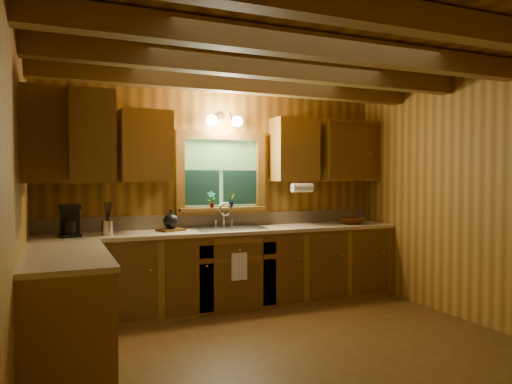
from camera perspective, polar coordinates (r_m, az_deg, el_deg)
The scene contains 20 objects.
room at distance 4.05m, azimuth 4.44°, elevation -1.03°, with size 4.20×4.20×4.20m.
ceiling_beams at distance 4.17m, azimuth 4.48°, elevation 15.55°, with size 4.20×2.54×0.18m.
base_cabinets at distance 5.17m, azimuth -7.26°, elevation -10.15°, with size 4.20×2.22×0.86m.
countertop at distance 5.11m, azimuth -7.16°, elevation -5.18°, with size 4.20×2.24×0.04m.
backsplash at distance 5.81m, azimuth -4.21°, elevation -3.34°, with size 4.20×0.02×0.16m, color tan.
dishwasher_panel at distance 4.42m, azimuth -17.60°, elevation -12.30°, with size 0.02×0.60×0.80m, color white.
upper_cabinets at distance 5.19m, azimuth -8.50°, elevation 5.54°, with size 4.19×1.77×0.78m.
window at distance 5.77m, azimuth -4.17°, elevation 2.08°, with size 1.12×0.08×1.00m.
window_sill at distance 5.73m, azimuth -4.00°, elevation -2.00°, with size 1.06×0.14×0.04m, color brown.
wall_sconce at distance 5.69m, azimuth -3.78°, elevation 8.50°, with size 0.45×0.21×0.17m.
paper_towel_roll at distance 5.83m, azimuth 5.51°, elevation 0.51°, with size 0.11×0.11×0.27m, color white.
dish_towel at distance 5.29m, azimuth -2.00°, elevation -8.87°, with size 0.18×0.01×0.30m, color white.
sink at distance 5.55m, azimuth -3.26°, elevation -4.86°, with size 0.82×0.48×0.43m.
coffee_maker at distance 5.17m, azimuth -21.32°, elevation -3.23°, with size 0.18×0.23×0.32m.
utensil_crock at distance 5.17m, azimuth -17.30°, elevation -4.01°, with size 0.12×0.12×0.34m.
cutting_board at distance 5.41m, azimuth -10.11°, elevation -4.46°, with size 0.28×0.20×0.02m, color #543612.
teakettle at distance 5.40m, azimuth -10.12°, elevation -3.44°, with size 0.17×0.17×0.21m.
wicker_basket at distance 6.22m, azimuth 11.28°, elevation -3.38°, with size 0.34×0.34×0.08m, color #48230C.
potted_plant_left at distance 5.65m, azimuth -5.32°, elevation -0.88°, with size 0.10×0.07×0.19m, color #543612.
potted_plant_right at distance 5.75m, azimuth -2.95°, elevation -0.99°, with size 0.09×0.07×0.16m, color #543612.
Camera 1 is at (-1.87, -3.59, 1.50)m, focal length 33.53 mm.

